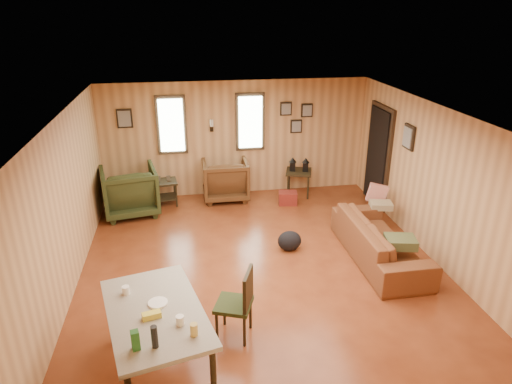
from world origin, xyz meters
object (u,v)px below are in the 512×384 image
(recliner_brown, at_px, (225,177))
(dining_table, at_px, (156,317))
(end_table, at_px, (165,188))
(sofa, at_px, (381,234))
(side_table, at_px, (299,170))
(recliner_green, at_px, (130,189))

(recliner_brown, relative_size, dining_table, 0.53)
(recliner_brown, xyz_separation_m, end_table, (-1.24, -0.13, -0.12))
(end_table, bearing_deg, sofa, -38.62)
(recliner_brown, distance_m, dining_table, 4.96)
(end_table, distance_m, side_table, 2.81)
(dining_table, bearing_deg, sofa, 16.08)
(sofa, height_order, dining_table, dining_table)
(end_table, height_order, dining_table, dining_table)
(recliner_green, relative_size, side_table, 1.23)
(recliner_green, bearing_deg, dining_table, 88.27)
(sofa, height_order, recliner_brown, recliner_brown)
(side_table, relative_size, dining_table, 0.47)
(recliner_brown, bearing_deg, sofa, 127.64)
(recliner_green, height_order, dining_table, dining_table)
(recliner_green, bearing_deg, recliner_brown, -177.24)
(recliner_brown, distance_m, recliner_green, 1.94)
(end_table, xyz_separation_m, dining_table, (0.03, -4.67, 0.39))
(side_table, xyz_separation_m, dining_table, (-2.77, -4.73, 0.17))
(recliner_brown, height_order, end_table, recliner_brown)
(end_table, xyz_separation_m, side_table, (2.80, 0.06, 0.22))
(end_table, distance_m, dining_table, 4.68)
(recliner_green, bearing_deg, side_table, 175.72)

